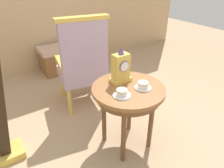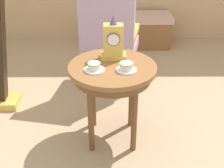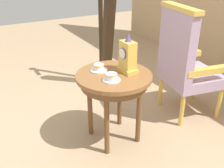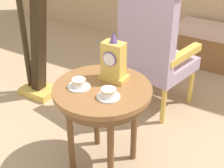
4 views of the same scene
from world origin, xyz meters
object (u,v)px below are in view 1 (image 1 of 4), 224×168
Objects in this scene: teacup_left at (122,93)px; armchair at (82,63)px; teacup_right at (143,85)px; mantel_clock at (121,68)px; window_bench at (71,56)px; side_table at (128,95)px.

armchair is at bearing 83.68° from teacup_left.
armchair reaches higher than teacup_right.
window_bench is at bearing 81.13° from mantel_clock.
teacup_right is (0.22, -0.00, 0.00)m from teacup_left.
mantel_clock is 1.96m from window_bench.
side_table is at bearing 30.67° from teacup_left.
window_bench is at bearing 84.43° from teacup_right.
teacup_left reaches higher than window_bench.
teacup_right is 0.25m from mantel_clock.
window_bench is (0.29, 1.85, -0.56)m from mantel_clock.
side_table is 0.84m from armchair.
teacup_right is at bearing -82.30° from armchair.
side_table is at bearing 140.39° from teacup_right.
window_bench is at bearing 78.32° from teacup_left.
mantel_clock is (-0.09, 0.21, 0.11)m from teacup_right.
side_table is 0.25m from mantel_clock.
window_bench is (0.20, 2.06, -0.45)m from teacup_right.
armchair is at bearing 97.70° from teacup_right.
mantel_clock reaches higher than teacup_left.
mantel_clock is (0.14, 0.20, 0.11)m from teacup_left.
teacup_left is (-0.13, -0.08, 0.11)m from side_table.
teacup_right is at bearing -0.92° from teacup_left.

